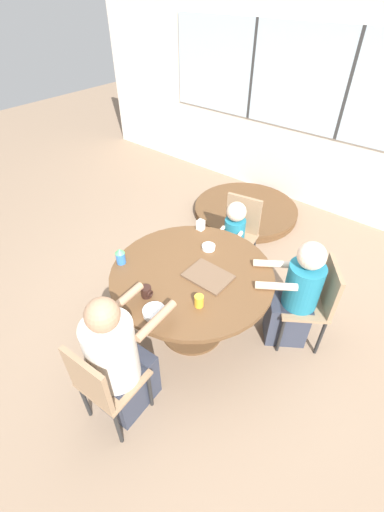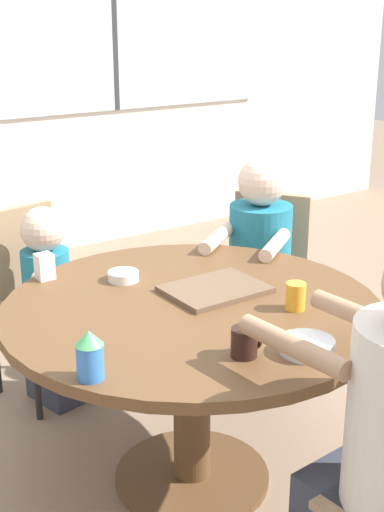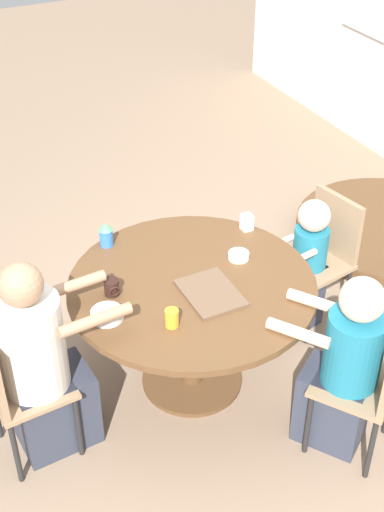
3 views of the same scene
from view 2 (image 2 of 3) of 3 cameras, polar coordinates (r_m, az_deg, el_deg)
The scene contains 13 objects.
ground_plane at distance 2.92m, azimuth 0.00°, elevation -17.39°, with size 16.00×16.00×0.00m, color #8C725B.
dining_table at distance 2.61m, azimuth 0.00°, elevation -6.84°, with size 1.36×1.36×0.74m.
chair_for_woman_green_shirt at distance 3.57m, azimuth 5.94°, elevation -0.81°, with size 0.56×0.56×0.88m.
chair_for_toddler at distance 3.40m, azimuth -12.76°, elevation -2.21°, with size 0.47×0.47×0.88m.
person_woman_green_shirt at distance 3.43m, azimuth 5.22°, elevation -2.05°, with size 0.61×0.55×1.10m.
person_toddler at distance 3.31m, azimuth -11.16°, elevation -4.27°, with size 0.28×0.43×0.92m.
food_tray_dark at distance 2.65m, azimuth 1.87°, elevation -2.68°, with size 0.36×0.27×0.02m.
coffee_mug at distance 2.17m, azimuth 4.25°, elevation -6.88°, with size 0.09×0.08×0.09m.
sippy_cup at distance 2.04m, azimuth -8.18°, elevation -7.80°, with size 0.08×0.08×0.15m.
juice_glass at distance 2.51m, azimuth 8.29°, elevation -3.20°, with size 0.07×0.07×0.10m.
milk_carton_small at distance 2.82m, azimuth -11.71°, elevation -0.83°, with size 0.06×0.06×0.10m.
bowl_white_shallow at distance 2.22m, azimuth 9.20°, elevation -7.13°, with size 0.17×0.17×0.04m.
bowl_cereal at distance 2.77m, azimuth -5.51°, elevation -1.60°, with size 0.12×0.12×0.04m.
Camera 2 is at (-1.34, -1.93, 1.74)m, focal length 50.00 mm.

